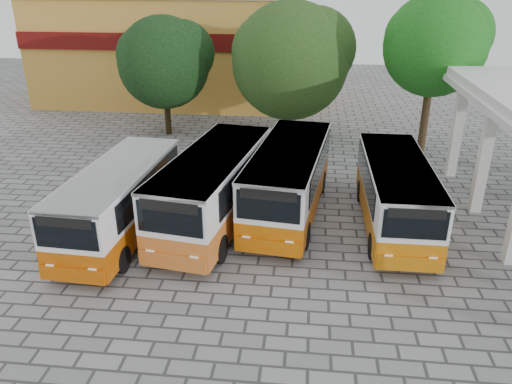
# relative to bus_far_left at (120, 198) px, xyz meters

# --- Properties ---
(ground) EXTENTS (90.00, 90.00, 0.00)m
(ground) POSITION_rel_bus_far_left_xyz_m (6.84, -2.30, -1.65)
(ground) COLOR slate
(ground) RESTS_ON ground
(shophouse_block) EXTENTS (20.40, 10.40, 8.30)m
(shophouse_block) POSITION_rel_bus_far_left_xyz_m (-4.16, 23.68, 2.51)
(shophouse_block) COLOR gold
(shophouse_block) RESTS_ON ground
(bus_far_left) EXTENTS (2.88, 8.05, 2.86)m
(bus_far_left) POSITION_rel_bus_far_left_xyz_m (0.00, 0.00, 0.00)
(bus_far_left) COLOR #AC4600
(bus_far_left) RESTS_ON ground
(bus_centre_left) EXTENTS (3.92, 8.93, 3.10)m
(bus_centre_left) POSITION_rel_bus_far_left_xyz_m (3.50, 1.33, 0.14)
(bus_centre_left) COLOR #C1611E
(bus_centre_left) RESTS_ON ground
(bus_centre_right) EXTENTS (3.61, 8.71, 3.04)m
(bus_centre_right) POSITION_rel_bus_far_left_xyz_m (6.48, 2.63, 0.11)
(bus_centre_right) COLOR #B65200
(bus_centre_right) RESTS_ON ground
(bus_far_right) EXTENTS (2.45, 7.88, 2.84)m
(bus_far_right) POSITION_rel_bus_far_left_xyz_m (10.81, 1.85, -0.01)
(bus_far_right) COLOR #BF6504
(bus_far_right) RESTS_ON ground
(tree_left) EXTENTS (5.98, 5.70, 7.44)m
(tree_left) POSITION_rel_bus_far_left_xyz_m (-1.80, 13.71, 3.13)
(tree_left) COLOR black
(tree_left) RESTS_ON ground
(tree_middle) EXTENTS (7.41, 7.05, 8.36)m
(tree_middle) POSITION_rel_bus_far_left_xyz_m (6.05, 13.61, 3.42)
(tree_middle) COLOR black
(tree_middle) RESTS_ON ground
(tree_right) EXTENTS (5.88, 5.60, 8.86)m
(tree_right) POSITION_rel_bus_far_left_xyz_m (13.96, 12.03, 4.59)
(tree_right) COLOR #47331F
(tree_right) RESTS_ON ground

